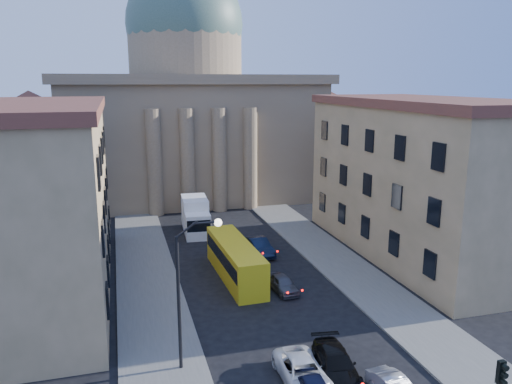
# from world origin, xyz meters

# --- Properties ---
(sidewalk_left) EXTENTS (5.00, 60.00, 0.15)m
(sidewalk_left) POSITION_xyz_m (-8.50, 18.00, 0.07)
(sidewalk_left) COLOR #5B5953
(sidewalk_left) RESTS_ON ground
(sidewalk_right) EXTENTS (5.00, 60.00, 0.15)m
(sidewalk_right) POSITION_xyz_m (8.50, 18.00, 0.07)
(sidewalk_right) COLOR #5B5953
(sidewalk_right) RESTS_ON ground
(church) EXTENTS (68.02, 28.76, 36.60)m
(church) POSITION_xyz_m (0.00, 55.47, 11.88)
(church) COLOR #79644A
(church) RESTS_ON ground
(building_left) EXTENTS (11.60, 26.60, 14.70)m
(building_left) POSITION_xyz_m (-17.00, 22.00, 7.42)
(building_left) COLOR tan
(building_left) RESTS_ON ground
(building_right) EXTENTS (11.60, 26.60, 14.70)m
(building_right) POSITION_xyz_m (17.00, 22.00, 7.42)
(building_right) COLOR tan
(building_right) RESTS_ON ground
(street_lamp) EXTENTS (2.62, 0.44, 8.83)m
(street_lamp) POSITION_xyz_m (-6.97, 8.00, 5.29)
(street_lamp) COLOR black
(street_lamp) RESTS_ON ground
(car_left_mid) EXTENTS (2.44, 5.05, 1.39)m
(car_left_mid) POSITION_xyz_m (-1.28, 4.80, 0.69)
(car_left_mid) COLOR white
(car_left_mid) RESTS_ON ground
(car_right_mid) EXTENTS (2.66, 5.16, 1.43)m
(car_right_mid) POSITION_xyz_m (0.80, 5.08, 0.71)
(car_right_mid) COLOR black
(car_right_mid) RESTS_ON ground
(car_right_far) EXTENTS (1.87, 3.94, 1.30)m
(car_right_far) POSITION_xyz_m (1.61, 16.76, 0.65)
(car_right_far) COLOR #4D4D52
(car_right_far) RESTS_ON ground
(car_right_distant) EXTENTS (2.09, 4.86, 1.56)m
(car_right_distant) POSITION_xyz_m (2.21, 25.51, 0.78)
(car_right_distant) COLOR black
(car_right_distant) RESTS_ON ground
(city_bus) EXTENTS (2.86, 10.88, 3.04)m
(city_bus) POSITION_xyz_m (-1.31, 20.54, 1.64)
(city_bus) COLOR yellow
(city_bus) RESTS_ON ground
(box_truck) EXTENTS (3.01, 6.82, 3.67)m
(box_truck) POSITION_xyz_m (-2.46, 34.28, 1.74)
(box_truck) COLOR white
(box_truck) RESTS_ON ground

